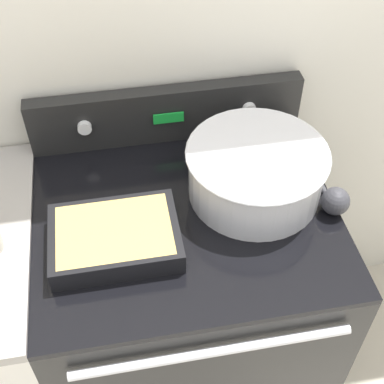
# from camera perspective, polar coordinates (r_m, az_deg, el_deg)

# --- Properties ---
(kitchen_wall) EXTENTS (8.00, 0.05, 2.50)m
(kitchen_wall) POSITION_cam_1_polar(r_m,az_deg,el_deg) (1.54, -3.31, 16.13)
(kitchen_wall) COLOR silver
(kitchen_wall) RESTS_ON ground_plane
(stove_range) EXTENTS (0.81, 0.73, 0.94)m
(stove_range) POSITION_cam_1_polar(r_m,az_deg,el_deg) (1.81, -0.53, -12.28)
(stove_range) COLOR black
(stove_range) RESTS_ON ground_plane
(control_panel) EXTENTS (0.81, 0.07, 0.17)m
(control_panel) POSITION_cam_1_polar(r_m,az_deg,el_deg) (1.61, -2.68, 8.33)
(control_panel) COLOR black
(control_panel) RESTS_ON stove_range
(mixing_bowl) EXTENTS (0.38, 0.38, 0.15)m
(mixing_bowl) POSITION_cam_1_polar(r_m,az_deg,el_deg) (1.44, 6.82, 2.37)
(mixing_bowl) COLOR silver
(mixing_bowl) RESTS_ON stove_range
(casserole_dish) EXTENTS (0.32, 0.23, 0.06)m
(casserole_dish) POSITION_cam_1_polar(r_m,az_deg,el_deg) (1.35, -8.23, -4.75)
(casserole_dish) COLOR black
(casserole_dish) RESTS_ON stove_range
(ladle) EXTENTS (0.08, 0.34, 0.08)m
(ladle) POSITION_cam_1_polar(r_m,az_deg,el_deg) (1.47, 14.79, -0.55)
(ladle) COLOR #333338
(ladle) RESTS_ON stove_range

